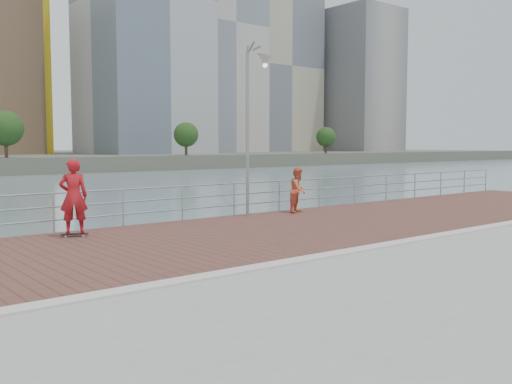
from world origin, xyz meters
TOP-DOWN VIEW (x-y plane):
  - water at (0.00, 0.00)m, footprint 400.00×400.00m
  - brick_lane at (0.00, 3.60)m, footprint 40.00×6.80m
  - curb at (0.00, 0.00)m, footprint 40.00×0.40m
  - guardrail at (0.00, 7.00)m, footprint 39.06×0.06m
  - street_lamp at (3.28, 6.10)m, footprint 0.40×1.17m
  - skateboard at (-2.90, 5.98)m, footprint 0.71×0.41m
  - skateboarder at (-2.90, 5.98)m, footprint 0.83×0.69m
  - bystander at (5.28, 6.15)m, footprint 0.95×0.86m
  - skyline at (30.92, 104.20)m, footprint 233.00×41.00m

SIDE VIEW (x-z plane):
  - water at x=0.00m, z-range -2.00..-2.00m
  - brick_lane at x=0.00m, z-range 0.00..0.02m
  - curb at x=0.00m, z-range 0.00..0.06m
  - skateboard at x=-2.90m, z-range 0.04..0.12m
  - guardrail at x=0.00m, z-range 0.13..1.25m
  - bystander at x=5.28m, z-range 0.02..1.62m
  - skateboarder at x=-2.90m, z-range 0.10..2.06m
  - street_lamp at x=3.28m, z-range 1.16..6.67m
  - skyline at x=30.92m, z-range -6.59..54.36m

